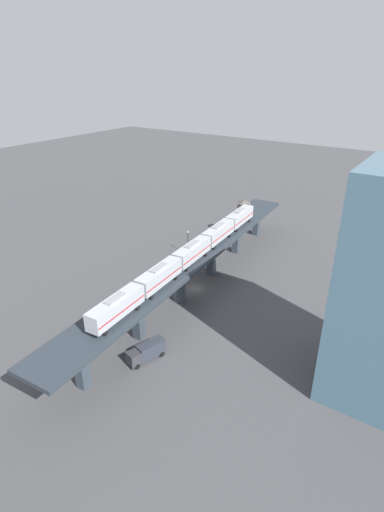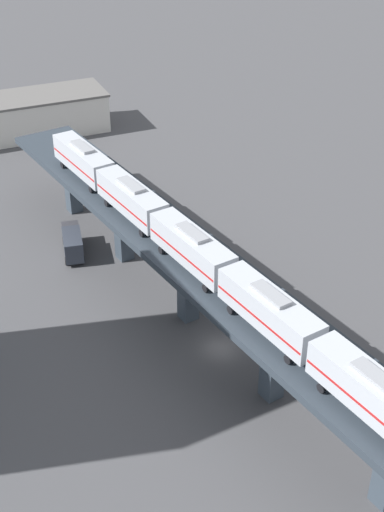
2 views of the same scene
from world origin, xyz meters
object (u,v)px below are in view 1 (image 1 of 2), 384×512
signal_hut (244,205)px  street_car_white (149,285)px  subway_train (192,252)px  delivery_truck (147,351)px  street_car_black (120,303)px  street_lamp (188,241)px

signal_hut → street_car_white: (3.96, 39.19, -9.61)m
subway_train → delivery_truck: 24.66m
subway_train → signal_hut: subway_train is taller
street_car_black → street_lamp: street_lamp is taller
street_car_black → delivery_truck: bearing=148.0°
delivery_truck → street_lamp: 44.27m
delivery_truck → street_lamp: size_ratio=1.09×
street_car_white → street_lamp: 21.07m
signal_hut → street_car_white: signal_hut is taller
street_car_white → delivery_truck: delivery_truck is taller
street_car_white → street_lamp: street_lamp is taller
subway_train → street_car_white: subway_train is taller
street_car_black → street_lamp: (2.83, -30.04, 3.17)m
delivery_truck → street_lamp: street_lamp is taller
street_car_black → street_lamp: 30.34m
signal_hut → street_car_black: bearing=85.1°
subway_train → delivery_truck: subway_train is taller
subway_train → street_car_black: 19.17m
subway_train → street_car_black: size_ratio=13.69×
signal_hut → street_car_black: 49.75m
street_car_white → delivery_truck: (-15.72, 19.41, 0.82)m
signal_hut → delivery_truck: signal_hut is taller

